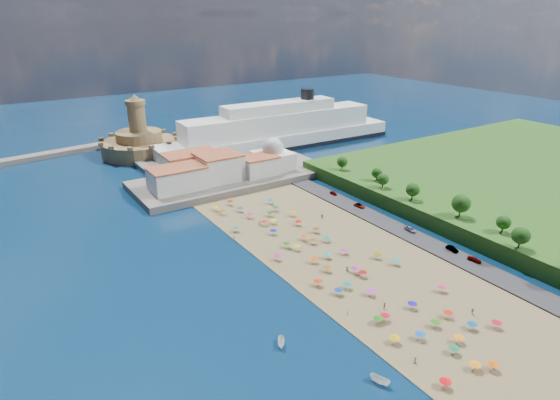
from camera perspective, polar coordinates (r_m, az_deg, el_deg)
ground at (r=152.41m, az=3.90°, el=-6.03°), size 700.00×700.00×0.00m
terrace at (r=213.81m, az=-5.70°, el=2.70°), size 90.00×36.00×3.00m
jetty at (r=236.67m, az=-14.41°, el=3.92°), size 18.00×70.00×2.40m
waterfront_buildings at (r=207.05m, az=-9.05°, el=3.75°), size 57.00×29.00×11.00m
domed_building at (r=219.33m, az=-0.88°, el=5.35°), size 16.00×16.00×15.00m
fortress at (r=262.83m, az=-16.73°, el=6.69°), size 40.00×40.00×32.40m
cruise_ship at (r=266.93m, az=-0.11°, el=8.41°), size 144.18×25.75×31.37m
beach_parasols at (r=143.19m, az=6.24°, el=-7.08°), size 31.79×115.54×2.20m
beachgoers at (r=148.00m, az=5.36°, el=-6.48°), size 36.98×93.22×1.88m
moored_boats at (r=107.50m, az=6.49°, el=-19.08°), size 13.83×25.72×1.77m
parked_cars at (r=171.68m, az=14.34°, el=-2.86°), size 2.50×71.70×1.41m
hillside_trees at (r=173.71m, az=19.10°, el=-0.00°), size 12.21×107.09×8.12m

